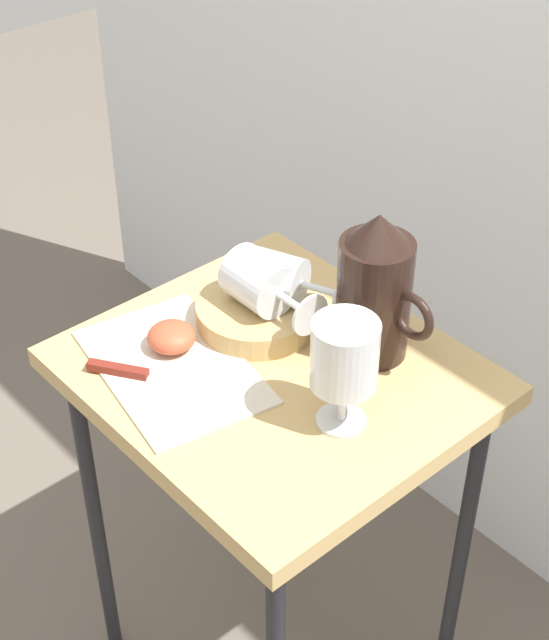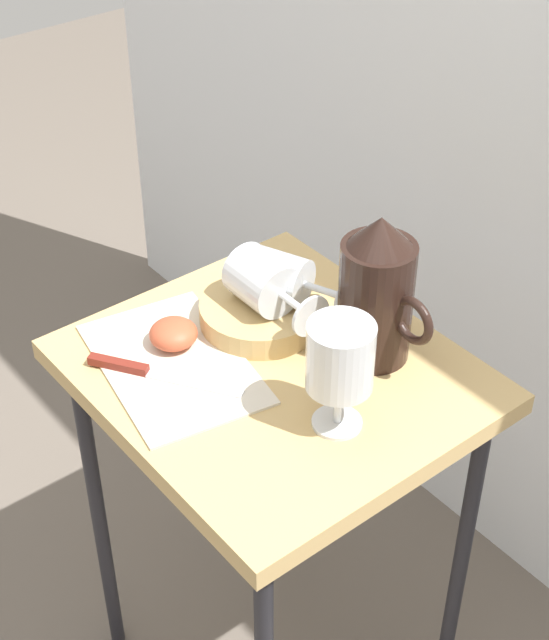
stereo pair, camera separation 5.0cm
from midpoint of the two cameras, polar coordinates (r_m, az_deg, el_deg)
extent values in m
cube|color=tan|center=(1.33, 1.09, -3.28)|extent=(0.51, 0.46, 0.03)
cylinder|color=black|center=(1.62, -9.30, -11.26)|extent=(0.02, 0.02, 0.65)
cylinder|color=black|center=(1.77, 1.24, -5.65)|extent=(0.02, 0.02, 0.65)
cylinder|color=black|center=(1.57, 11.66, -13.96)|extent=(0.02, 0.02, 0.65)
cube|color=beige|center=(1.32, -4.82, -2.56)|extent=(0.31, 0.23, 0.00)
cylinder|color=tan|center=(1.38, 0.21, 0.39)|extent=(0.17, 0.17, 0.03)
cylinder|color=black|center=(1.30, 7.00, 1.06)|extent=(0.10, 0.10, 0.17)
cylinder|color=orange|center=(1.32, 6.89, -0.16)|extent=(0.09, 0.09, 0.10)
cone|color=black|center=(1.24, 7.37, 5.09)|extent=(0.09, 0.09, 0.04)
torus|color=black|center=(1.26, 9.19, -0.06)|extent=(0.07, 0.01, 0.07)
cylinder|color=silver|center=(1.24, 4.82, -5.97)|extent=(0.06, 0.06, 0.00)
cylinder|color=silver|center=(1.22, 4.90, -4.86)|extent=(0.01, 0.01, 0.06)
cylinder|color=silver|center=(1.17, 5.09, -2.15)|extent=(0.08, 0.08, 0.09)
cylinder|color=orange|center=(1.18, 5.03, -2.88)|extent=(0.07, 0.07, 0.04)
cylinder|color=silver|center=(1.37, 1.14, 2.60)|extent=(0.11, 0.10, 0.07)
cylinder|color=silver|center=(1.34, 3.96, 1.70)|extent=(0.06, 0.03, 0.01)
cylinder|color=silver|center=(1.33, 5.20, 1.31)|extent=(0.03, 0.06, 0.06)
cylinder|color=silver|center=(1.35, 0.36, 2.30)|extent=(0.08, 0.08, 0.08)
cylinder|color=silver|center=(1.30, 2.32, 0.88)|extent=(0.06, 0.01, 0.01)
cylinder|color=silver|center=(1.28, 3.24, 0.21)|extent=(0.01, 0.06, 0.06)
ellipsoid|color=#C15133|center=(1.34, -4.84, -0.82)|extent=(0.07, 0.07, 0.04)
cube|color=silver|center=(1.29, -3.55, -3.74)|extent=(0.12, 0.09, 0.00)
cube|color=maroon|center=(1.32, -8.00, -2.60)|extent=(0.08, 0.06, 0.01)
camera|label=1|loc=(0.03, -88.86, 0.87)|focal=54.99mm
camera|label=2|loc=(0.03, 91.14, -0.87)|focal=54.99mm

